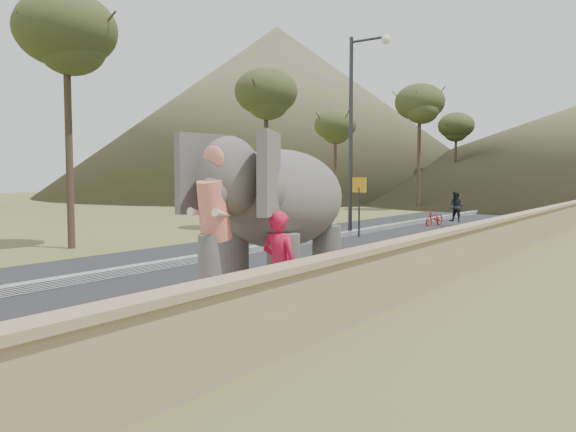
% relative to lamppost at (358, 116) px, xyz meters
% --- Properties ---
extents(ground, '(160.00, 160.00, 0.00)m').
position_rel_lamppost_xyz_m(ground, '(4.69, -14.99, -4.87)').
color(ground, olive).
rests_on(ground, ground).
extents(road, '(7.00, 120.00, 0.03)m').
position_rel_lamppost_xyz_m(road, '(-0.31, -4.99, -4.86)').
color(road, black).
rests_on(road, ground).
extents(median, '(0.35, 120.00, 0.22)m').
position_rel_lamppost_xyz_m(median, '(-0.31, -4.99, -4.76)').
color(median, black).
rests_on(median, ground).
extents(walkway, '(3.00, 120.00, 0.15)m').
position_rel_lamppost_xyz_m(walkway, '(4.69, -4.99, -4.80)').
color(walkway, '#9E9687').
rests_on(walkway, ground).
extents(parapet, '(0.30, 120.00, 1.10)m').
position_rel_lamppost_xyz_m(parapet, '(6.34, -4.99, -4.32)').
color(parapet, tan).
rests_on(parapet, ground).
extents(lamppost, '(1.76, 0.36, 8.00)m').
position_rel_lamppost_xyz_m(lamppost, '(0.00, 0.00, 0.00)').
color(lamppost, '#2F2E34').
rests_on(lamppost, ground).
extents(signboard, '(0.60, 0.08, 2.40)m').
position_rel_lamppost_xyz_m(signboard, '(0.19, -0.17, -3.23)').
color(signboard, '#2D2D33').
rests_on(signboard, ground).
extents(hill_left, '(60.00, 60.00, 22.00)m').
position_rel_lamppost_xyz_m(hill_left, '(-33.31, 40.01, 6.13)').
color(hill_left, brown).
rests_on(hill_left, ground).
extents(elephant_and_man, '(2.53, 4.26, 2.92)m').
position_rel_lamppost_xyz_m(elephant_and_man, '(4.71, -11.74, -3.28)').
color(elephant_and_man, '#655F5B').
rests_on(elephant_and_man, ground).
extents(motorcyclist, '(1.88, 1.62, 1.74)m').
position_rel_lamppost_xyz_m(motorcyclist, '(1.28, 6.65, -4.19)').
color(motorcyclist, maroon).
rests_on(motorcyclist, ground).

